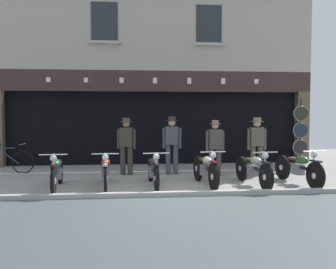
# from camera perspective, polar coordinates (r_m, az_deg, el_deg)

# --- Properties ---
(ground) EXTENTS (23.21, 22.00, 0.18)m
(ground) POSITION_cam_1_polar(r_m,az_deg,el_deg) (7.34, 1.28, -11.47)
(ground) COLOR gray
(shop_facade) EXTENTS (11.51, 4.42, 6.73)m
(shop_facade) POSITION_cam_1_polar(r_m,az_deg,el_deg) (15.03, -2.38, 3.12)
(shop_facade) COLOR black
(shop_facade) RESTS_ON ground
(motorcycle_far_left) EXTENTS (0.62, 2.09, 0.92)m
(motorcycle_far_left) POSITION_cam_1_polar(r_m,az_deg,el_deg) (9.42, -16.56, -5.42)
(motorcycle_far_left) COLOR black
(motorcycle_far_left) RESTS_ON ground
(motorcycle_left) EXTENTS (0.62, 2.06, 0.91)m
(motorcycle_left) POSITION_cam_1_polar(r_m,az_deg,el_deg) (9.37, -9.44, -5.40)
(motorcycle_left) COLOR black
(motorcycle_left) RESTS_ON ground
(motorcycle_center_left) EXTENTS (0.62, 2.02, 0.90)m
(motorcycle_center_left) POSITION_cam_1_polar(r_m,az_deg,el_deg) (9.39, -2.23, -5.36)
(motorcycle_center_left) COLOR black
(motorcycle_center_left) RESTS_ON ground
(motorcycle_center) EXTENTS (0.62, 2.02, 0.93)m
(motorcycle_center) POSITION_cam_1_polar(r_m,az_deg,el_deg) (9.52, 5.73, -5.17)
(motorcycle_center) COLOR black
(motorcycle_center) RESTS_ON ground
(motorcycle_center_right) EXTENTS (0.62, 2.09, 0.93)m
(motorcycle_center_right) POSITION_cam_1_polar(r_m,az_deg,el_deg) (9.72, 12.86, -5.09)
(motorcycle_center_right) COLOR black
(motorcycle_center_right) RESTS_ON ground
(motorcycle_right) EXTENTS (0.62, 2.08, 0.93)m
(motorcycle_right) POSITION_cam_1_polar(r_m,az_deg,el_deg) (10.20, 19.22, -4.78)
(motorcycle_right) COLOR black
(motorcycle_right) RESTS_ON ground
(salesman_left) EXTENTS (0.55, 0.36, 1.68)m
(salesman_left) POSITION_cam_1_polar(r_m,az_deg,el_deg) (11.13, -6.36, -1.31)
(salesman_left) COLOR #38332D
(salesman_left) RESTS_ON ground
(shopkeeper_center) EXTENTS (0.56, 0.36, 1.72)m
(shopkeeper_center) POSITION_cam_1_polar(r_m,az_deg,el_deg) (11.13, 0.60, -1.15)
(shopkeeper_center) COLOR #3D424C
(shopkeeper_center) RESTS_ON ground
(salesman_right) EXTENTS (0.56, 0.33, 1.62)m
(salesman_right) POSITION_cam_1_polar(r_m,az_deg,el_deg) (10.95, 7.18, -1.64)
(salesman_right) COLOR #47423D
(salesman_right) RESTS_ON ground
(assistant_far_right) EXTENTS (0.56, 0.36, 1.70)m
(assistant_far_right) POSITION_cam_1_polar(r_m,az_deg,el_deg) (11.31, 13.36, -1.25)
(assistant_far_right) COLOR brown
(assistant_far_right) RESTS_ON ground
(tyre_sign_pole) EXTENTS (0.51, 0.06, 2.29)m
(tyre_sign_pole) POSITION_cam_1_polar(r_m,az_deg,el_deg) (13.24, 19.51, 0.54)
(tyre_sign_pole) COLOR #232328
(tyre_sign_pole) RESTS_ON ground
(advert_board_near) EXTENTS (0.77, 0.03, 0.98)m
(advert_board_near) POSITION_cam_1_polar(r_m,az_deg,el_deg) (13.45, -8.99, 2.39)
(advert_board_near) COLOR silver
(advert_board_far) EXTENTS (0.81, 0.03, 0.92)m
(advert_board_far) POSITION_cam_1_polar(r_m,az_deg,el_deg) (13.55, -13.54, 2.41)
(advert_board_far) COLOR beige
(leaning_bicycle) EXTENTS (1.71, 0.50, 0.93)m
(leaning_bicycle) POSITION_cam_1_polar(r_m,az_deg,el_deg) (12.42, -23.49, -3.74)
(leaning_bicycle) COLOR black
(leaning_bicycle) RESTS_ON ground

